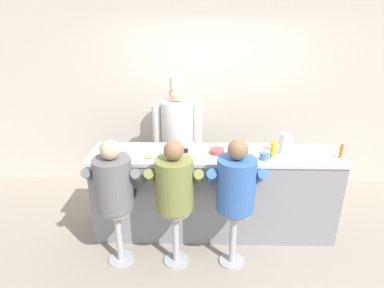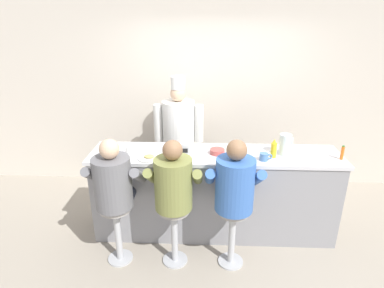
# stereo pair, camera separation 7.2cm
# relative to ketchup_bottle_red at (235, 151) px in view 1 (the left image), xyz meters

# --- Properties ---
(ground_plane) EXTENTS (20.00, 20.00, 0.00)m
(ground_plane) POSITION_rel_ketchup_bottle_red_xyz_m (-0.19, -0.12, -1.14)
(ground_plane) COLOR #9E9384
(wall_back) EXTENTS (10.00, 0.06, 2.70)m
(wall_back) POSITION_rel_ketchup_bottle_red_xyz_m (-0.19, 1.53, 0.21)
(wall_back) COLOR beige
(wall_back) RESTS_ON ground_plane
(diner_counter) EXTENTS (2.82, 0.62, 1.03)m
(diner_counter) POSITION_rel_ketchup_bottle_red_xyz_m (-0.19, 0.19, -0.62)
(diner_counter) COLOR gray
(diner_counter) RESTS_ON ground_plane
(ketchup_bottle_red) EXTENTS (0.06, 0.06, 0.23)m
(ketchup_bottle_red) POSITION_rel_ketchup_bottle_red_xyz_m (0.00, 0.00, 0.00)
(ketchup_bottle_red) COLOR red
(ketchup_bottle_red) RESTS_ON diner_counter
(mustard_bottle_yellow) EXTENTS (0.06, 0.06, 0.21)m
(mustard_bottle_yellow) POSITION_rel_ketchup_bottle_red_xyz_m (0.43, 0.12, -0.01)
(mustard_bottle_yellow) COLOR yellow
(mustard_bottle_yellow) RESTS_ON diner_counter
(hot_sauce_bottle_orange) EXTENTS (0.03, 0.03, 0.16)m
(hot_sauce_bottle_orange) POSITION_rel_ketchup_bottle_red_xyz_m (1.16, 0.09, -0.03)
(hot_sauce_bottle_orange) COLOR orange
(hot_sauce_bottle_orange) RESTS_ON diner_counter
(water_pitcher_clear) EXTENTS (0.15, 0.13, 0.23)m
(water_pitcher_clear) POSITION_rel_ketchup_bottle_red_xyz_m (0.57, 0.20, 0.01)
(water_pitcher_clear) COLOR silver
(water_pitcher_clear) RESTS_ON diner_counter
(breakfast_plate) EXTENTS (0.24, 0.24, 0.05)m
(breakfast_plate) POSITION_rel_ketchup_bottle_red_xyz_m (-0.91, 0.01, -0.09)
(breakfast_plate) COLOR white
(breakfast_plate) RESTS_ON diner_counter
(cereal_bowl) EXTENTS (0.17, 0.17, 0.05)m
(cereal_bowl) POSITION_rel_ketchup_bottle_red_xyz_m (-0.17, 0.18, -0.08)
(cereal_bowl) COLOR #B24C47
(cereal_bowl) RESTS_ON diner_counter
(coffee_mug_blue) EXTENTS (0.14, 0.09, 0.08)m
(coffee_mug_blue) POSITION_rel_ketchup_bottle_red_xyz_m (0.32, 0.03, -0.07)
(coffee_mug_blue) COLOR #4C7AB2
(coffee_mug_blue) RESTS_ON diner_counter
(coffee_mug_white) EXTENTS (0.13, 0.08, 0.10)m
(coffee_mug_white) POSITION_rel_ketchup_bottle_red_xyz_m (-1.15, 0.11, -0.06)
(coffee_mug_white) COLOR white
(coffee_mug_white) RESTS_ON diner_counter
(napkin_dispenser_chrome) EXTENTS (0.10, 0.06, 0.13)m
(napkin_dispenser_chrome) POSITION_rel_ketchup_bottle_red_xyz_m (-0.53, 0.13, -0.04)
(napkin_dispenser_chrome) COLOR silver
(napkin_dispenser_chrome) RESTS_ON diner_counter
(diner_seated_grey) EXTENTS (0.57, 0.56, 1.40)m
(diner_seated_grey) POSITION_rel_ketchup_bottle_red_xyz_m (-1.21, -0.34, -0.25)
(diner_seated_grey) COLOR #B2B5BA
(diner_seated_grey) RESTS_ON ground_plane
(diner_seated_olive) EXTENTS (0.57, 0.56, 1.40)m
(diner_seated_olive) POSITION_rel_ketchup_bottle_red_xyz_m (-0.62, -0.34, -0.25)
(diner_seated_olive) COLOR #B2B5BA
(diner_seated_olive) RESTS_ON ground_plane
(diner_seated_blue) EXTENTS (0.58, 0.57, 1.41)m
(diner_seated_blue) POSITION_rel_ketchup_bottle_red_xyz_m (-0.02, -0.34, -0.24)
(diner_seated_blue) COLOR #B2B5BA
(diner_seated_blue) RESTS_ON ground_plane
(cook_in_whites_near) EXTENTS (0.68, 0.44, 1.74)m
(cook_in_whites_near) POSITION_rel_ketchup_bottle_red_xyz_m (-0.68, 1.03, -0.18)
(cook_in_whites_near) COLOR #232328
(cook_in_whites_near) RESTS_ON ground_plane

